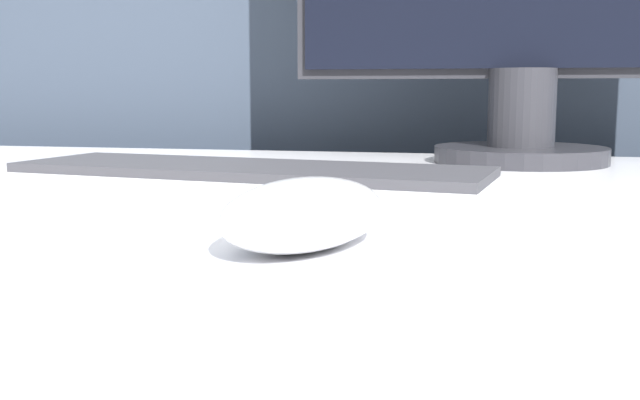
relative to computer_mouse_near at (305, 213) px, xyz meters
The scene contains 3 objects.
partition_panel 0.81m from the computer_mouse_near, 88.59° to the left, with size 5.00×0.03×1.14m.
computer_mouse_near is the anchor object (origin of this frame).
keyboard 0.24m from the computer_mouse_near, 115.58° to the left, with size 0.46×0.20×0.02m.
Camera 1 is at (0.08, -0.56, 0.82)m, focal length 42.00 mm.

